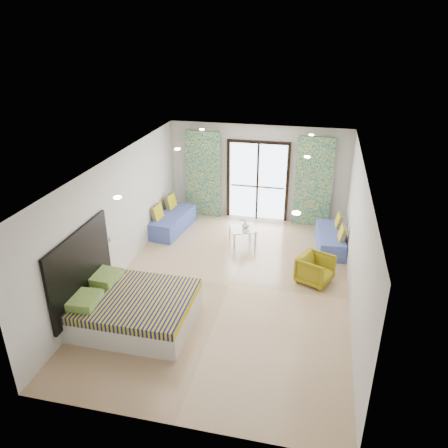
% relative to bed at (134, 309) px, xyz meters
% --- Properties ---
extents(floor, '(5.00, 7.50, 0.01)m').
position_rel_bed_xyz_m(floor, '(1.48, 1.68, -0.31)').
color(floor, tan).
rests_on(floor, ground).
extents(ceiling, '(5.00, 7.50, 0.01)m').
position_rel_bed_xyz_m(ceiling, '(1.48, 1.68, 2.39)').
color(ceiling, silver).
rests_on(ceiling, ground).
extents(wall_back, '(5.00, 0.01, 2.70)m').
position_rel_bed_xyz_m(wall_back, '(1.48, 5.43, 1.04)').
color(wall_back, silver).
rests_on(wall_back, ground).
extents(wall_front, '(5.00, 0.01, 2.70)m').
position_rel_bed_xyz_m(wall_front, '(1.48, -2.07, 1.04)').
color(wall_front, silver).
rests_on(wall_front, ground).
extents(wall_left, '(0.01, 7.50, 2.70)m').
position_rel_bed_xyz_m(wall_left, '(-1.02, 1.68, 1.04)').
color(wall_left, silver).
rests_on(wall_left, ground).
extents(wall_right, '(0.01, 7.50, 2.70)m').
position_rel_bed_xyz_m(wall_right, '(3.98, 1.68, 1.04)').
color(wall_right, silver).
rests_on(wall_right, ground).
extents(balcony_door, '(1.76, 0.08, 2.28)m').
position_rel_bed_xyz_m(balcony_door, '(1.48, 5.40, 0.95)').
color(balcony_door, black).
rests_on(balcony_door, floor).
extents(balcony_rail, '(1.52, 0.03, 0.04)m').
position_rel_bed_xyz_m(balcony_rail, '(1.48, 5.41, 0.64)').
color(balcony_rail, '#595451').
rests_on(balcony_rail, balcony_door).
extents(curtain_left, '(1.00, 0.10, 2.50)m').
position_rel_bed_xyz_m(curtain_left, '(-0.07, 5.25, 0.94)').
color(curtain_left, beige).
rests_on(curtain_left, floor).
extents(curtain_right, '(1.00, 0.10, 2.50)m').
position_rel_bed_xyz_m(curtain_right, '(3.03, 5.25, 0.94)').
color(curtain_right, beige).
rests_on(curtain_right, floor).
extents(downlight_a, '(0.12, 0.12, 0.02)m').
position_rel_bed_xyz_m(downlight_a, '(0.08, -0.32, 2.36)').
color(downlight_a, '#FFE0B2').
rests_on(downlight_a, ceiling).
extents(downlight_b, '(0.12, 0.12, 0.02)m').
position_rel_bed_xyz_m(downlight_b, '(2.88, -0.32, 2.36)').
color(downlight_b, '#FFE0B2').
rests_on(downlight_b, ceiling).
extents(downlight_c, '(0.12, 0.12, 0.02)m').
position_rel_bed_xyz_m(downlight_c, '(0.08, 2.68, 2.36)').
color(downlight_c, '#FFE0B2').
rests_on(downlight_c, ceiling).
extents(downlight_d, '(0.12, 0.12, 0.02)m').
position_rel_bed_xyz_m(downlight_d, '(2.88, 2.68, 2.36)').
color(downlight_d, '#FFE0B2').
rests_on(downlight_d, ceiling).
extents(downlight_e, '(0.12, 0.12, 0.02)m').
position_rel_bed_xyz_m(downlight_e, '(0.08, 4.68, 2.36)').
color(downlight_e, '#FFE0B2').
rests_on(downlight_e, ceiling).
extents(downlight_f, '(0.12, 0.12, 0.02)m').
position_rel_bed_xyz_m(downlight_f, '(2.88, 4.68, 2.36)').
color(downlight_f, '#FFE0B2').
rests_on(downlight_f, ceiling).
extents(headboard, '(0.06, 2.10, 1.50)m').
position_rel_bed_xyz_m(headboard, '(-0.98, 0.00, 0.74)').
color(headboard, black).
rests_on(headboard, floor).
extents(switch_plate, '(0.02, 0.10, 0.10)m').
position_rel_bed_xyz_m(switch_plate, '(-0.99, 1.25, 0.74)').
color(switch_plate, silver).
rests_on(switch_plate, wall_left).
extents(bed, '(2.13, 1.74, 0.74)m').
position_rel_bed_xyz_m(bed, '(0.00, 0.00, 0.00)').
color(bed, silver).
rests_on(bed, floor).
extents(daybed_left, '(0.87, 1.80, 0.86)m').
position_rel_bed_xyz_m(daybed_left, '(-0.64, 4.05, -0.04)').
color(daybed_left, '#485AAC').
rests_on(daybed_left, floor).
extents(daybed_right, '(0.77, 1.65, 0.79)m').
position_rel_bed_xyz_m(daybed_right, '(3.59, 3.92, -0.06)').
color(daybed_right, '#485AAC').
rests_on(daybed_right, floor).
extents(coffee_table, '(0.83, 0.83, 0.72)m').
position_rel_bed_xyz_m(coffee_table, '(1.37, 3.71, 0.06)').
color(coffee_table, silver).
rests_on(coffee_table, floor).
extents(vase, '(0.21, 0.22, 0.19)m').
position_rel_bed_xyz_m(vase, '(1.45, 3.72, 0.20)').
color(vase, white).
rests_on(vase, coffee_table).
extents(armchair, '(0.85, 0.87, 0.69)m').
position_rel_bed_xyz_m(armchair, '(3.26, 2.21, 0.04)').
color(armchair, olive).
rests_on(armchair, floor).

